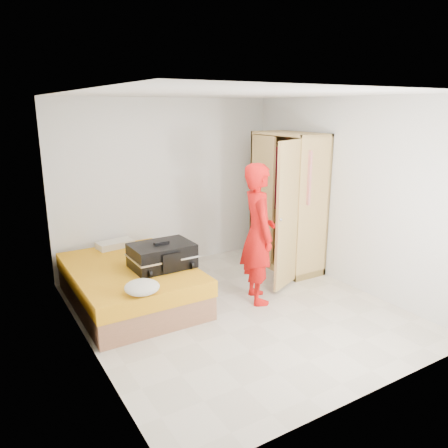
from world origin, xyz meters
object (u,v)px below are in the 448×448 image
bed (131,284)px  suitcase (162,256)px  person (258,234)px  round_cushion (142,287)px  wardrobe (287,206)px

bed → suitcase: bearing=-35.1°
person → round_cushion: (-1.62, -0.11, -0.33)m
bed → suitcase: size_ratio=2.58×
bed → wardrobe: bearing=-1.3°
person → suitcase: bearing=82.8°
suitcase → person: bearing=-26.3°
suitcase → wardrobe: bearing=4.3°
wardrobe → person: bearing=-145.8°
bed → person: person is taller
wardrobe → suitcase: 2.19m
person → suitcase: 1.25m
bed → person: size_ratio=1.12×
bed → round_cushion: bearing=-100.9°
bed → suitcase: (0.35, -0.24, 0.40)m
wardrobe → round_cushion: 2.83m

